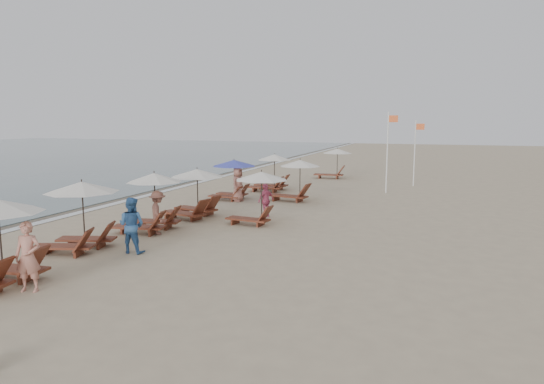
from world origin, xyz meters
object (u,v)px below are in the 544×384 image
(beachgoer_near, at_px, (28,257))
(beachgoer_mid_b, at_px, (158,213))
(lounger_station_4, at_px, (231,177))
(beachgoer_far_a, at_px, (266,200))
(lounger_station_1, at_px, (78,215))
(inland_station_0, at_px, (256,191))
(lounger_station_5, at_px, (270,175))
(inland_station_1, at_px, (294,178))
(flag_pole_near, at_px, (388,149))
(inland_station_2, at_px, (333,161))
(lounger_station_3, at_px, (193,193))
(beachgoer_mid_a, at_px, (132,225))
(lounger_station_2, at_px, (149,204))
(beachgoer_far_b, at_px, (238,184))

(beachgoer_near, height_order, beachgoer_mid_b, beachgoer_near)
(lounger_station_4, xyz_separation_m, beachgoer_far_a, (3.51, -4.06, -0.47))
(lounger_station_1, xyz_separation_m, inland_station_0, (4.10, 5.87, 0.21))
(lounger_station_5, xyz_separation_m, inland_station_1, (2.52, -3.23, 0.26))
(inland_station_0, relative_size, beachgoer_near, 1.44)
(lounger_station_4, xyz_separation_m, lounger_station_5, (0.89, 3.87, -0.23))
(flag_pole_near, bearing_deg, beachgoer_far_a, -114.76)
(flag_pole_near, bearing_deg, inland_station_1, -133.51)
(inland_station_2, height_order, beachgoer_near, inland_station_2)
(lounger_station_3, relative_size, inland_station_1, 0.97)
(beachgoer_mid_a, xyz_separation_m, beachgoer_far_a, (2.12, 7.11, -0.16))
(lounger_station_2, bearing_deg, beachgoer_near, -81.97)
(inland_station_0, bearing_deg, flag_pole_near, 69.25)
(inland_station_1, xyz_separation_m, beachgoer_mid_b, (-2.67, -9.20, -0.43))
(lounger_station_2, bearing_deg, lounger_station_3, 84.82)
(inland_station_2, bearing_deg, lounger_station_3, -99.23)
(inland_station_0, distance_m, inland_station_1, 6.32)
(inland_station_1, height_order, beachgoer_mid_a, inland_station_1)
(inland_station_1, bearing_deg, lounger_station_2, -110.18)
(lounger_station_5, bearing_deg, lounger_station_3, -92.94)
(inland_station_0, bearing_deg, beachgoer_far_a, 95.57)
(lounger_station_3, height_order, lounger_station_4, lounger_station_4)
(lounger_station_1, distance_m, inland_station_2, 23.42)
(beachgoer_mid_b, bearing_deg, inland_station_2, -47.64)
(beachgoer_far_a, bearing_deg, lounger_station_5, -135.20)
(lounger_station_1, bearing_deg, flag_pole_near, 63.88)
(beachgoer_mid_b, bearing_deg, lounger_station_1, 117.88)
(lounger_station_3, distance_m, beachgoer_far_b, 4.73)
(beachgoer_mid_b, distance_m, beachgoer_far_a, 5.29)
(lounger_station_3, xyz_separation_m, lounger_station_4, (-0.42, 5.21, 0.15))
(inland_station_1, relative_size, flag_pole_near, 0.60)
(beachgoer_mid_a, relative_size, flag_pole_near, 0.39)
(lounger_station_1, distance_m, beachgoer_far_b, 11.12)
(flag_pole_near, bearing_deg, lounger_station_4, -145.92)
(lounger_station_2, distance_m, lounger_station_4, 8.22)
(beachgoer_near, height_order, beachgoer_mid_a, beachgoer_mid_a)
(lounger_station_3, distance_m, beachgoer_mid_a, 6.05)
(beachgoer_far_a, distance_m, beachgoer_far_b, 4.62)
(lounger_station_3, xyz_separation_m, beachgoer_mid_b, (0.31, -3.35, -0.25))
(lounger_station_2, height_order, lounger_station_5, lounger_station_2)
(lounger_station_2, height_order, lounger_station_3, lounger_station_2)
(inland_station_1, relative_size, beachgoer_near, 1.58)
(lounger_station_5, relative_size, beachgoer_mid_b, 1.56)
(inland_station_1, bearing_deg, lounger_station_4, -169.40)
(lounger_station_1, distance_m, lounger_station_5, 15.47)
(lounger_station_5, bearing_deg, beachgoer_mid_b, -90.70)
(lounger_station_1, relative_size, beachgoer_mid_b, 1.61)
(inland_station_0, height_order, inland_station_2, same)
(inland_station_1, bearing_deg, beachgoer_far_a, -88.67)
(lounger_station_5, relative_size, beachgoer_far_b, 1.41)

